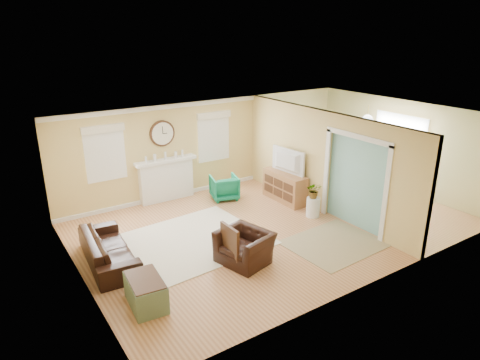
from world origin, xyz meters
The scene contains 29 objects.
floor centered at (0.00, 0.00, 0.00)m, with size 9.00×9.00×0.00m, color #A5663E.
wall_back centered at (0.00, 3.00, 1.30)m, with size 9.00×0.02×2.60m, color #D8B76A.
wall_front centered at (0.00, -3.00, 1.30)m, with size 9.00×0.02×2.60m, color #D8B76A.
wall_left centered at (-4.50, 0.00, 1.30)m, with size 0.02×6.00×2.60m, color #D8B76A.
wall_right centered at (4.50, 0.00, 1.30)m, with size 0.02×6.00×2.60m, color #D8B76A.
ceiling centered at (0.00, 0.00, 2.60)m, with size 9.00×6.00×0.02m, color white.
partition centered at (1.51, 0.28, 1.36)m, with size 0.17×6.00×2.60m.
fireplace centered at (-1.50, 2.88, 0.60)m, with size 1.70×0.30×1.17m.
wall_clock centered at (-1.50, 2.97, 1.85)m, with size 0.70×0.07×0.70m.
window_left centered at (-3.05, 2.95, 1.66)m, with size 1.05×0.13×1.42m.
window_right centered at (0.05, 2.95, 1.66)m, with size 1.05×0.13×1.42m.
french_doors centered at (4.45, 0.00, 1.10)m, with size 0.06×1.70×2.20m.
pendant centered at (3.00, 0.00, 2.20)m, with size 0.30×0.30×0.55m.
rug_cream centered at (-2.04, 0.31, 0.01)m, with size 2.98×2.59×0.02m, color #ECE2C7.
rug_jute centered at (0.49, -1.52, 0.01)m, with size 2.00×1.63×0.01m, color tan.
rug_grey centered at (3.19, 0.27, 0.01)m, with size 2.59×3.24×0.01m, color gray.
sofa centered at (-3.89, 0.42, 0.31)m, with size 2.09×0.82×0.61m, color black.
eames_chair centered at (-1.59, -1.05, 0.33)m, with size 1.01×0.88×0.65m, color black.
green_chair centered at (-0.15, 2.07, 0.33)m, with size 0.70×0.72×0.66m, color #1D7355.
trunk centered at (-3.80, -1.32, 0.26)m, with size 0.63×0.94×0.51m.
credenza centered at (1.15, 1.03, 0.40)m, with size 0.47×1.39×0.80m.
tv centered at (1.13, 1.03, 1.13)m, with size 1.14×0.15×0.66m, color black.
garden_stool centered at (1.08, -0.17, 0.25)m, with size 0.34×0.34×0.49m, color white.
potted_plant centered at (1.08, -0.17, 0.70)m, with size 0.37×0.32×0.41m, color #337F33.
dining_table centered at (3.19, 0.27, 0.29)m, with size 1.68×0.94×0.59m, color #4C2F20.
dining_chair_n centered at (3.21, 1.42, 0.57)m, with size 0.52×0.52×0.98m.
dining_chair_s centered at (3.19, -0.93, 0.56)m, with size 0.46×0.46×0.96m.
dining_chair_w centered at (2.50, 0.24, 0.54)m, with size 0.48×0.48×0.93m.
dining_chair_e centered at (3.94, 0.21, 0.57)m, with size 0.52×0.52×0.97m.
Camera 1 is at (-5.88, -7.37, 4.49)m, focal length 32.00 mm.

